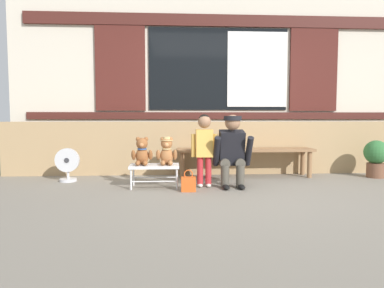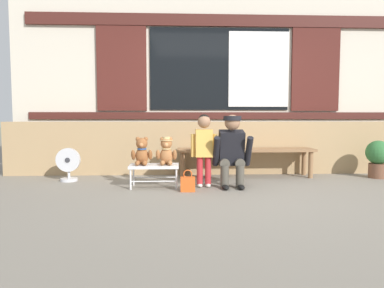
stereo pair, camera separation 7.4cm
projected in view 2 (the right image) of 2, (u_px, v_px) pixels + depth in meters
name	position (u px, v px, depth m)	size (l,w,h in m)	color
ground_plane	(237.00, 192.00, 4.27)	(60.00, 60.00, 0.00)	gray
brick_low_wall	(222.00, 148.00, 5.66)	(6.95, 0.25, 0.85)	tan
shop_facade	(219.00, 68.00, 6.07)	(7.09, 0.26, 3.58)	beige
wooden_bench_long	(245.00, 153.00, 5.31)	(2.10, 0.40, 0.44)	#8E6642
small_display_bench	(154.00, 167.00, 4.52)	(0.64, 0.36, 0.30)	silver
teddy_bear_plain	(142.00, 152.00, 4.50)	(0.28, 0.26, 0.36)	#93562D
teddy_bear_with_hat	(166.00, 151.00, 4.52)	(0.28, 0.27, 0.36)	#A86B3D
child_standing	(204.00, 142.00, 4.52)	(0.35, 0.18, 0.96)	#B7282D
adult_crouching	(232.00, 151.00, 4.52)	(0.50, 0.49, 0.95)	#4C473D
handbag_on_ground	(188.00, 184.00, 4.28)	(0.18, 0.11, 0.27)	#DB561E
potted_plant	(378.00, 157.00, 5.23)	(0.36, 0.36, 0.57)	brown
floor_fan	(68.00, 165.00, 4.96)	(0.34, 0.24, 0.48)	silver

